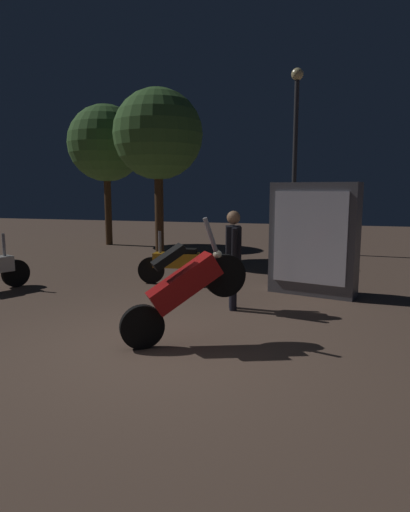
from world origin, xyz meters
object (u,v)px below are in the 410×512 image
(streetlamp_far, at_px, (295,139))
(kiosk_billboard, at_px, (314,239))
(motorcycle_orange_parked_right, at_px, (177,264))
(motorcycle_red_foreground, at_px, (184,287))
(person_rider_beside, at_px, (233,251))

(streetlamp_far, xyz_separation_m, kiosk_billboard, (0.77, -5.47, -2.40))
(motorcycle_orange_parked_right, xyz_separation_m, streetlamp_far, (1.98, 5.33, 3.01))
(motorcycle_orange_parked_right, relative_size, streetlamp_far, 0.30)
(motorcycle_red_foreground, bearing_deg, person_rider_beside, 47.46)
(motorcycle_red_foreground, height_order, kiosk_billboard, kiosk_billboard)
(motorcycle_red_foreground, distance_m, person_rider_beside, 1.82)
(motorcycle_orange_parked_right, relative_size, kiosk_billboard, 0.79)
(motorcycle_orange_parked_right, height_order, kiosk_billboard, kiosk_billboard)
(motorcycle_orange_parked_right, bearing_deg, person_rider_beside, 128.67)
(motorcycle_red_foreground, relative_size, streetlamp_far, 0.30)
(motorcycle_red_foreground, bearing_deg, streetlamp_far, 51.23)
(streetlamp_far, distance_m, kiosk_billboard, 6.02)
(motorcycle_orange_parked_right, bearing_deg, kiosk_billboard, 171.73)
(motorcycle_red_foreground, xyz_separation_m, kiosk_billboard, (1.51, 3.21, 0.31))
(streetlamp_far, bearing_deg, person_rider_beside, -93.85)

